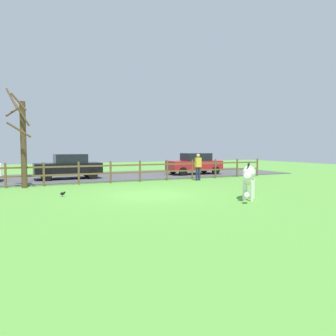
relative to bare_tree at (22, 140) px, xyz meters
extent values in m
plane|color=#549338|center=(4.91, -4.70, -2.39)|extent=(60.00, 60.00, 0.00)
cube|color=#47474C|center=(4.91, 4.60, -2.37)|extent=(28.00, 7.40, 0.05)
cylinder|color=brown|center=(-0.81, 0.30, -1.77)|extent=(0.11, 0.11, 1.25)
cylinder|color=brown|center=(0.95, 0.30, -1.77)|extent=(0.11, 0.11, 1.25)
cylinder|color=brown|center=(2.71, 0.30, -1.77)|extent=(0.11, 0.11, 1.25)
cylinder|color=brown|center=(4.47, 0.30, -1.77)|extent=(0.11, 0.11, 1.25)
cylinder|color=brown|center=(6.22, 0.30, -1.77)|extent=(0.11, 0.11, 1.25)
cylinder|color=brown|center=(7.98, 0.30, -1.77)|extent=(0.11, 0.11, 1.25)
cylinder|color=brown|center=(9.74, 0.30, -1.77)|extent=(0.11, 0.11, 1.25)
cylinder|color=brown|center=(11.50, 0.30, -1.77)|extent=(0.11, 0.11, 1.25)
cylinder|color=brown|center=(13.26, 0.30, -1.77)|extent=(0.11, 0.11, 1.25)
cylinder|color=brown|center=(15.02, 0.30, -1.77)|extent=(0.11, 0.11, 1.25)
cube|color=brown|center=(4.47, 0.30, -1.83)|extent=(21.10, 0.06, 0.09)
cube|color=brown|center=(4.47, 0.30, -1.40)|extent=(21.10, 0.06, 0.09)
cylinder|color=#513A23|center=(0.04, 0.03, -0.26)|extent=(0.28, 0.28, 4.27)
cylinder|color=#513A23|center=(-0.03, -0.32, 1.28)|extent=(0.80, 0.24, 1.27)
cylinder|color=#513A23|center=(-0.27, 0.45, 1.50)|extent=(0.93, 0.72, 0.77)
cylinder|color=#513A23|center=(-0.14, -0.48, 0.46)|extent=(1.09, 0.46, 0.76)
cylinder|color=#513A23|center=(-0.40, -0.20, 1.94)|extent=(0.59, 0.98, 1.13)
cylinder|color=#513A23|center=(-0.12, -0.27, 1.81)|extent=(0.72, 0.43, 0.86)
ellipsoid|color=white|center=(7.91, -7.43, -1.36)|extent=(1.21, 1.23, 0.56)
cylinder|color=white|center=(7.73, -7.81, -2.00)|extent=(0.11, 0.11, 0.78)
cylinder|color=white|center=(7.53, -7.62, -2.00)|extent=(0.11, 0.11, 0.78)
cylinder|color=white|center=(8.29, -7.24, -2.00)|extent=(0.11, 0.11, 0.78)
cylinder|color=white|center=(8.09, -7.04, -2.00)|extent=(0.11, 0.11, 0.78)
cylinder|color=white|center=(7.54, -7.81, -1.55)|extent=(0.58, 0.59, 0.51)
ellipsoid|color=white|center=(7.25, -8.11, -2.11)|extent=(0.45, 0.46, 0.24)
cube|color=black|center=(7.73, -7.61, -1.04)|extent=(0.42, 0.43, 0.12)
cylinder|color=black|center=(8.37, -6.95, -1.51)|extent=(0.17, 0.17, 0.54)
cylinder|color=black|center=(1.45, -3.66, -2.36)|extent=(0.01, 0.01, 0.06)
cylinder|color=black|center=(1.45, -3.70, -2.36)|extent=(0.01, 0.01, 0.06)
ellipsoid|color=black|center=(1.45, -3.68, -2.27)|extent=(0.18, 0.10, 0.12)
sphere|color=black|center=(1.54, -3.68, -2.22)|extent=(0.07, 0.07, 0.07)
cube|color=red|center=(11.50, 3.14, -1.69)|extent=(4.02, 1.75, 0.70)
cube|color=black|center=(11.65, 3.14, -1.06)|extent=(1.92, 1.59, 0.56)
cylinder|color=black|center=(10.14, 2.31, -2.04)|extent=(0.60, 0.19, 0.60)
cylinder|color=black|center=(10.16, 4.01, -2.04)|extent=(0.60, 0.19, 0.60)
cylinder|color=black|center=(12.84, 2.28, -2.04)|extent=(0.60, 0.19, 0.60)
cylinder|color=black|center=(12.86, 3.98, -2.04)|extent=(0.60, 0.19, 0.60)
cube|color=black|center=(2.52, 3.36, -1.69)|extent=(4.05, 1.83, 0.70)
cube|color=black|center=(2.67, 3.37, -1.06)|extent=(1.95, 1.63, 0.56)
cylinder|color=black|center=(1.20, 2.47, -2.04)|extent=(0.61, 0.20, 0.60)
cylinder|color=black|center=(1.15, 4.17, -2.04)|extent=(0.61, 0.20, 0.60)
cylinder|color=black|center=(3.90, 2.56, -2.04)|extent=(0.61, 0.20, 0.60)
cylinder|color=black|center=(3.85, 4.26, -2.04)|extent=(0.61, 0.20, 0.60)
cylinder|color=#232847|center=(9.60, -0.53, -1.98)|extent=(0.14, 0.14, 0.82)
cylinder|color=#232847|center=(9.78, -0.53, -1.98)|extent=(0.14, 0.14, 0.82)
cube|color=gold|center=(9.69, -0.53, -1.28)|extent=(0.36, 0.22, 0.58)
sphere|color=tan|center=(9.69, -0.53, -0.86)|extent=(0.22, 0.22, 0.22)
camera|label=1|loc=(0.12, -16.85, -0.42)|focal=33.01mm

